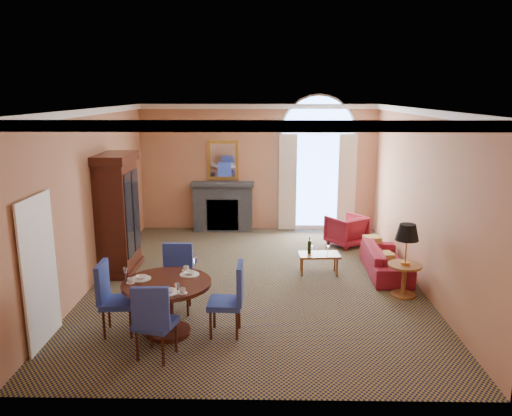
{
  "coord_description": "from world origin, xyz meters",
  "views": [
    {
      "loc": [
        0.17,
        -8.88,
        3.48
      ],
      "look_at": [
        0.0,
        0.5,
        1.3
      ],
      "focal_mm": 35.0,
      "sensor_mm": 36.0,
      "label": 1
    }
  ],
  "objects_px": {
    "side_table": "(406,251)",
    "sofa": "(386,260)",
    "armchair": "(346,230)",
    "coffee_table": "(318,255)",
    "armoire": "(117,215)",
    "dining_table": "(167,296)"
  },
  "relations": [
    {
      "from": "armoire",
      "to": "dining_table",
      "type": "relative_size",
      "value": 1.81
    },
    {
      "from": "armoire",
      "to": "armchair",
      "type": "height_order",
      "value": "armoire"
    },
    {
      "from": "dining_table",
      "to": "coffee_table",
      "type": "bearing_deg",
      "value": 46.03
    },
    {
      "from": "coffee_table",
      "to": "sofa",
      "type": "bearing_deg",
      "value": -1.75
    },
    {
      "from": "dining_table",
      "to": "coffee_table",
      "type": "height_order",
      "value": "dining_table"
    },
    {
      "from": "side_table",
      "to": "armchair",
      "type": "bearing_deg",
      "value": 100.14
    },
    {
      "from": "armoire",
      "to": "side_table",
      "type": "height_order",
      "value": "armoire"
    },
    {
      "from": "armchair",
      "to": "side_table",
      "type": "xyz_separation_m",
      "value": [
        0.53,
        -2.97,
        0.47
      ]
    },
    {
      "from": "coffee_table",
      "to": "side_table",
      "type": "distance_m",
      "value": 1.8
    },
    {
      "from": "armchair",
      "to": "coffee_table",
      "type": "xyz_separation_m",
      "value": [
        -0.85,
        -1.9,
        0.03
      ]
    },
    {
      "from": "sofa",
      "to": "armchair",
      "type": "xyz_separation_m",
      "value": [
        -0.48,
        1.86,
        0.09
      ]
    },
    {
      "from": "armoire",
      "to": "coffee_table",
      "type": "xyz_separation_m",
      "value": [
        3.94,
        -0.12,
        -0.74
      ]
    },
    {
      "from": "side_table",
      "to": "sofa",
      "type": "bearing_deg",
      "value": 92.56
    },
    {
      "from": "sofa",
      "to": "side_table",
      "type": "height_order",
      "value": "side_table"
    },
    {
      "from": "sofa",
      "to": "side_table",
      "type": "bearing_deg",
      "value": -176.0
    },
    {
      "from": "dining_table",
      "to": "sofa",
      "type": "relative_size",
      "value": 0.71
    },
    {
      "from": "coffee_table",
      "to": "side_table",
      "type": "relative_size",
      "value": 0.65
    },
    {
      "from": "sofa",
      "to": "armchair",
      "type": "height_order",
      "value": "armchair"
    },
    {
      "from": "side_table",
      "to": "armoire",
      "type": "bearing_deg",
      "value": 167.31
    },
    {
      "from": "dining_table",
      "to": "sofa",
      "type": "height_order",
      "value": "dining_table"
    },
    {
      "from": "dining_table",
      "to": "side_table",
      "type": "xyz_separation_m",
      "value": [
        3.84,
        1.48,
        0.23
      ]
    },
    {
      "from": "dining_table",
      "to": "armchair",
      "type": "relative_size",
      "value": 1.66
    }
  ]
}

